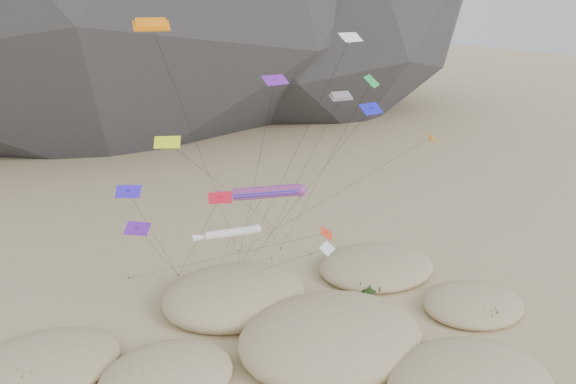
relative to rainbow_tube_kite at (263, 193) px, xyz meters
name	(u,v)px	position (x,y,z in m)	size (l,w,h in m)	color
dunes	(300,354)	(0.13, -6.74, -12.36)	(50.16, 38.06, 4.49)	#CCB789
dune_grass	(297,367)	(-0.96, -8.26, -12.31)	(41.44, 26.88, 1.41)	black
kite_stakes	(242,259)	(3.12, 13.41, -13.00)	(20.81, 7.87, 0.30)	#3F2D1E
rainbow_tube_kite	(263,193)	(0.00, 0.00, 0.00)	(7.14, 17.64, 14.03)	#FF461A
white_tube_kite	(229,233)	(-2.90, 1.18, -3.73)	(6.78, 13.94, 10.04)	silver
orange_parafoil	(153,28)	(-7.05, 6.34, 13.70)	(12.80, 12.31, 27.69)	orange
multi_parafoil	(340,99)	(9.42, 2.96, 7.00)	(3.93, 13.01, 20.86)	#FF4D1A
delta_kites	(294,150)	(3.14, 0.33, 3.38)	(31.71, 22.94, 26.23)	green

